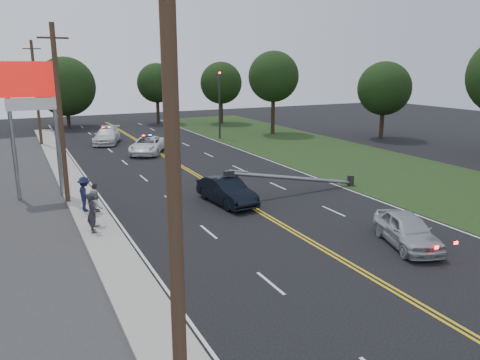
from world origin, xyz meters
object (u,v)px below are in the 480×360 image
pylon_sign (31,97)px  fallen_streetlight (301,178)px  utility_pole_far (36,93)px  emergency_a (147,145)px  emergency_b (107,136)px  utility_pole_near (175,224)px  bystander_d (95,197)px  waiting_sedan (407,230)px  crashed_sedan (227,191)px  bystander_c (85,194)px  utility_pole_mid (60,115)px  traffic_signal (219,99)px  bystander_b (95,207)px  bystander_a (92,213)px

pylon_sign → fallen_streetlight: size_ratio=0.85×
utility_pole_far → emergency_a: size_ratio=1.85×
emergency_a → emergency_b: bearing=134.8°
fallen_streetlight → utility_pole_near: bearing=-129.9°
utility_pole_near → emergency_a: size_ratio=1.85×
utility_pole_far → bystander_d: utility_pole_far is taller
utility_pole_near → waiting_sedan: bearing=27.2°
crashed_sedan → bystander_c: size_ratio=2.44×
utility_pole_near → utility_pole_mid: (0.00, 20.00, 0.00)m
utility_pole_far → traffic_signal: bearing=-12.9°
fallen_streetlight → emergency_b: (-7.37, 24.09, -0.14)m
utility_pole_far → bystander_b: 27.17m
waiting_sedan → bystander_c: bystander_c is taller
utility_pole_far → fallen_streetlight: bearing=-62.8°
bystander_c → traffic_signal: bearing=-48.6°
fallen_streetlight → pylon_sign: bearing=157.8°
emergency_b → waiting_sedan: bearing=-58.7°
pylon_sign → waiting_sedan: pylon_sign is taller
utility_pole_mid → crashed_sedan: size_ratio=2.17×
emergency_a → emergency_b: 7.37m
bystander_a → utility_pole_near: bearing=174.9°
crashed_sedan → bystander_b: size_ratio=2.55×
fallen_streetlight → crashed_sedan: bearing=-178.8°
fallen_streetlight → emergency_b: size_ratio=1.74×
utility_pole_near → bystander_d: 17.79m
traffic_signal → utility_pole_near: bearing=-114.7°
emergency_a → bystander_d: 17.33m
traffic_signal → bystander_b: (-16.72, -22.85, -3.18)m
bystander_c → emergency_a: bearing=-35.3°
utility_pole_mid → bystander_d: (1.13, -2.74, -4.15)m
fallen_streetlight → crashed_sedan: size_ratio=2.03×
crashed_sedan → emergency_b: emergency_b is taller
traffic_signal → emergency_b: size_ratio=1.31×
pylon_sign → utility_pole_mid: (1.30, -2.00, -0.91)m
utility_pole_near → utility_pole_far: (0.00, 42.00, 0.00)m
pylon_sign → emergency_a: bearing=49.2°
fallen_streetlight → bystander_b: 12.64m
utility_pole_near → emergency_b: size_ratio=1.86×
fallen_streetlight → bystander_c: bystander_c is taller
waiting_sedan → bystander_b: bearing=163.7°
utility_pole_near → bystander_b: bearing=87.1°
pylon_sign → utility_pole_mid: 2.55m
fallen_streetlight → bystander_a: size_ratio=4.90×
traffic_signal → bystander_c: 26.58m
pylon_sign → bystander_b: (2.08, -6.85, -4.97)m
bystander_a → bystander_d: bystander_a is taller
traffic_signal → crashed_sedan: (-9.27, -22.11, -3.45)m
pylon_sign → fallen_streetlight: (14.69, -6.00, -5.08)m
pylon_sign → utility_pole_far: bearing=86.3°
pylon_sign → bystander_b: bearing=-73.1°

